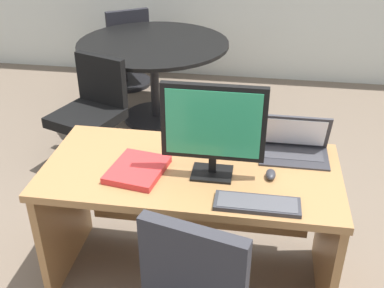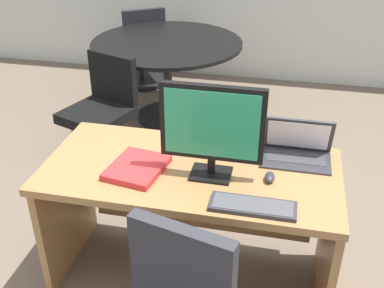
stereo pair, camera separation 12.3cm
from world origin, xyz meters
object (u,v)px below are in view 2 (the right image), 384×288
object	(u,v)px
book	(137,168)
meeting_table	(167,61)
desk	(192,197)
keyboard	(253,206)
meeting_chair_near	(142,54)
mouse	(270,177)
monitor	(212,126)
laptop	(297,145)
meeting_chair_far	(102,120)
desk_lamp	(222,106)

from	to	relation	value
book	meeting_table	size ratio (longest dim) A/B	0.25
desk	meeting_table	world-z (taller)	meeting_table
keyboard	meeting_chair_near	size ratio (longest dim) A/B	0.44
book	keyboard	bearing A→B (deg)	-17.01
desk	keyboard	size ratio (longest dim) A/B	3.90
mouse	monitor	bearing A→B (deg)	-177.26
meeting_table	meeting_chair_near	size ratio (longest dim) A/B	1.55
laptop	book	world-z (taller)	laptop
mouse	meeting_chair_far	distance (m)	1.82
desk_lamp	desk	bearing A→B (deg)	-119.57
book	meeting_table	xyz separation A→B (m)	(-0.39, 2.03, -0.18)
keyboard	desk_lamp	xyz separation A→B (m)	(-0.23, 0.51, 0.23)
laptop	mouse	bearing A→B (deg)	-114.58
mouse	meeting_table	bearing A→B (deg)	117.88
keyboard	desk	bearing A→B (deg)	138.02
desk_lamp	monitor	bearing A→B (deg)	-90.16
keyboard	mouse	size ratio (longest dim) A/B	4.44
keyboard	meeting_table	size ratio (longest dim) A/B	0.29
desk	meeting_chair_near	size ratio (longest dim) A/B	1.73
monitor	book	xyz separation A→B (m)	(-0.37, -0.04, -0.26)
mouse	meeting_table	xyz separation A→B (m)	(-1.05, 1.98, -0.18)
laptop	mouse	distance (m)	0.29
mouse	book	bearing A→B (deg)	-175.34
laptop	meeting_chair_far	world-z (taller)	laptop
keyboard	meeting_chair_far	size ratio (longest dim) A/B	0.45
keyboard	mouse	xyz separation A→B (m)	(0.06, 0.24, 0.01)
laptop	mouse	size ratio (longest dim) A/B	4.11
laptop	meeting_chair_far	distance (m)	1.78
meeting_chair_far	desk_lamp	bearing A→B (deg)	-38.99
laptop	meeting_chair_near	world-z (taller)	laptop
laptop	keyboard	xyz separation A→B (m)	(-0.18, -0.50, -0.06)
monitor	meeting_table	world-z (taller)	monitor
laptop	meeting_table	distance (m)	2.09
laptop	meeting_chair_near	xyz separation A→B (m)	(-1.65, 2.46, -0.45)
desk	meeting_chair_far	size ratio (longest dim) A/B	1.77
monitor	laptop	distance (m)	0.53
book	meeting_chair_near	world-z (taller)	meeting_chair_near
book	meeting_chair_near	xyz separation A→B (m)	(-0.88, 2.77, -0.40)
desk	laptop	xyz separation A→B (m)	(0.52, 0.19, 0.28)
desk	book	world-z (taller)	book
monitor	laptop	world-z (taller)	monitor
laptop	monitor	bearing A→B (deg)	-146.07
book	meeting_chair_near	size ratio (longest dim) A/B	0.39
laptop	desk_lamp	distance (m)	0.44
keyboard	desk_lamp	size ratio (longest dim) A/B	1.13
laptop	book	distance (m)	0.84
book	desk	bearing A→B (deg)	25.89
book	desk_lamp	bearing A→B (deg)	41.21
meeting_table	mouse	bearing A→B (deg)	-62.12
desk_lamp	book	world-z (taller)	desk_lamp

